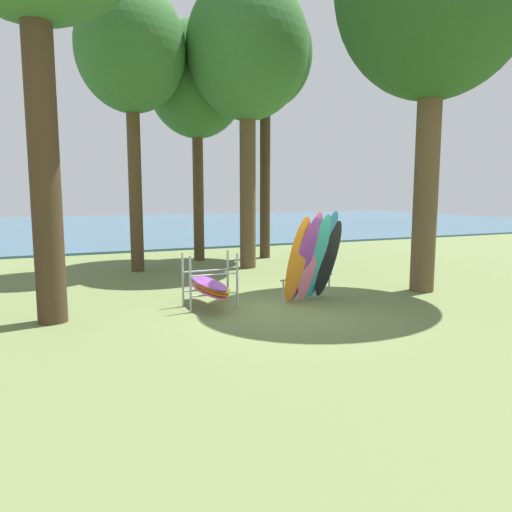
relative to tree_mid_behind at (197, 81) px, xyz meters
name	(u,v)px	position (x,y,z in m)	size (l,w,h in m)	color
ground_plane	(283,310)	(-0.76, -8.48, -6.74)	(80.00, 80.00, 0.00)	olive
lake_water	(108,226)	(-0.76, 21.48, -6.69)	(80.00, 36.00, 0.10)	#38607A
tree_mid_behind	(197,81)	(0.00, 0.00, 0.00)	(3.72, 3.72, 8.94)	#4C3823
tree_far_left_back	(247,51)	(0.98, -2.52, 0.54)	(4.08, 4.08, 9.72)	brown
tree_far_right_back	(131,51)	(-2.69, -1.65, 0.33)	(3.48, 3.48, 9.16)	#4C3823
tree_deep_back	(265,57)	(2.65, -0.40, 1.09)	(3.62, 3.62, 10.00)	#42301E
leaning_board_pile	(313,259)	(0.28, -8.05, -5.69)	(1.65, 1.12, 2.20)	orange
board_storage_rack	(210,286)	(-2.15, -7.55, -6.24)	(1.15, 2.12, 1.25)	#9EA0A5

